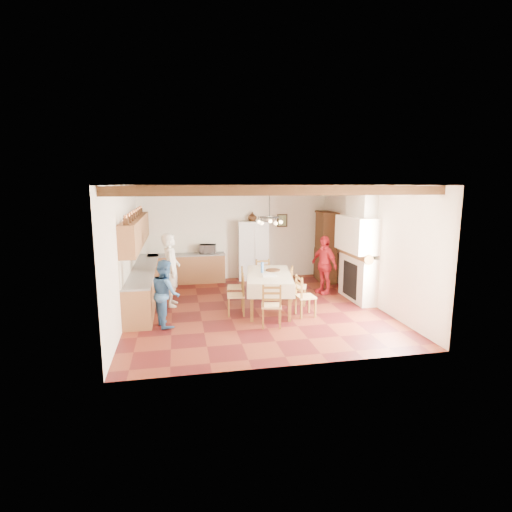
{
  "coord_description": "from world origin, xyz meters",
  "views": [
    {
      "loc": [
        -1.8,
        -9.3,
        3.03
      ],
      "look_at": [
        0.1,
        0.3,
        1.25
      ],
      "focal_mm": 28.0,
      "sensor_mm": 36.0,
      "label": 1
    }
  ],
  "objects_px": {
    "dining_table": "(269,277)",
    "person_woman_blue": "(166,293)",
    "hutch": "(326,246)",
    "refrigerator": "(253,250)",
    "chair_right_near": "(306,296)",
    "person_woman_red": "(324,265)",
    "chair_end_far": "(264,277)",
    "microwave": "(208,249)",
    "chair_right_far": "(298,286)",
    "chair_left_near": "(236,295)",
    "chair_end_near": "(272,305)",
    "person_man": "(171,270)",
    "chair_left_far": "(235,286)"
  },
  "relations": [
    {
      "from": "refrigerator",
      "to": "dining_table",
      "type": "bearing_deg",
      "value": -89.04
    },
    {
      "from": "refrigerator",
      "to": "person_woman_red",
      "type": "xyz_separation_m",
      "value": [
        1.61,
        -2.13,
        -0.12
      ]
    },
    {
      "from": "chair_left_far",
      "to": "chair_right_near",
      "type": "relative_size",
      "value": 1.0
    },
    {
      "from": "refrigerator",
      "to": "person_woman_red",
      "type": "distance_m",
      "value": 2.67
    },
    {
      "from": "chair_right_near",
      "to": "person_man",
      "type": "bearing_deg",
      "value": 60.84
    },
    {
      "from": "refrigerator",
      "to": "chair_left_far",
      "type": "xyz_separation_m",
      "value": [
        -0.97,
        -2.74,
        -0.45
      ]
    },
    {
      "from": "chair_left_far",
      "to": "chair_left_near",
      "type": "bearing_deg",
      "value": 1.58
    },
    {
      "from": "chair_left_near",
      "to": "refrigerator",
      "type": "bearing_deg",
      "value": 169.49
    },
    {
      "from": "chair_end_far",
      "to": "person_man",
      "type": "bearing_deg",
      "value": -169.41
    },
    {
      "from": "refrigerator",
      "to": "chair_right_near",
      "type": "relative_size",
      "value": 1.94
    },
    {
      "from": "dining_table",
      "to": "person_woman_blue",
      "type": "distance_m",
      "value": 2.53
    },
    {
      "from": "chair_left_near",
      "to": "chair_left_far",
      "type": "bearing_deg",
      "value": 179.13
    },
    {
      "from": "chair_left_near",
      "to": "person_woman_red",
      "type": "height_order",
      "value": "person_woman_red"
    },
    {
      "from": "chair_right_near",
      "to": "person_man",
      "type": "relative_size",
      "value": 0.52
    },
    {
      "from": "refrigerator",
      "to": "chair_end_near",
      "type": "relative_size",
      "value": 1.94
    },
    {
      "from": "refrigerator",
      "to": "chair_left_near",
      "type": "bearing_deg",
      "value": -102.18
    },
    {
      "from": "refrigerator",
      "to": "person_woman_blue",
      "type": "height_order",
      "value": "refrigerator"
    },
    {
      "from": "person_woman_blue",
      "to": "person_woman_red",
      "type": "distance_m",
      "value": 4.62
    },
    {
      "from": "hutch",
      "to": "dining_table",
      "type": "bearing_deg",
      "value": -125.73
    },
    {
      "from": "chair_end_far",
      "to": "microwave",
      "type": "height_order",
      "value": "microwave"
    },
    {
      "from": "hutch",
      "to": "person_woman_blue",
      "type": "height_order",
      "value": "hutch"
    },
    {
      "from": "hutch",
      "to": "microwave",
      "type": "distance_m",
      "value": 3.69
    },
    {
      "from": "person_man",
      "to": "microwave",
      "type": "xyz_separation_m",
      "value": [
        1.09,
        2.34,
        0.12
      ]
    },
    {
      "from": "person_woman_red",
      "to": "chair_end_near",
      "type": "bearing_deg",
      "value": -63.0
    },
    {
      "from": "refrigerator",
      "to": "microwave",
      "type": "distance_m",
      "value": 1.46
    },
    {
      "from": "chair_left_near",
      "to": "person_man",
      "type": "xyz_separation_m",
      "value": [
        -1.47,
        1.01,
        0.44
      ]
    },
    {
      "from": "person_man",
      "to": "chair_end_near",
      "type": "bearing_deg",
      "value": -131.21
    },
    {
      "from": "chair_right_far",
      "to": "chair_left_far",
      "type": "bearing_deg",
      "value": 101.46
    },
    {
      "from": "hutch",
      "to": "person_woman_blue",
      "type": "relative_size",
      "value": 1.5
    },
    {
      "from": "refrigerator",
      "to": "person_woman_red",
      "type": "relative_size",
      "value": 1.15
    },
    {
      "from": "dining_table",
      "to": "person_woman_blue",
      "type": "relative_size",
      "value": 1.51
    },
    {
      "from": "dining_table",
      "to": "person_woman_blue",
      "type": "xyz_separation_m",
      "value": [
        -2.44,
        -0.68,
        -0.08
      ]
    },
    {
      "from": "person_man",
      "to": "chair_end_far",
      "type": "bearing_deg",
      "value": -75.73
    },
    {
      "from": "hutch",
      "to": "chair_left_far",
      "type": "bearing_deg",
      "value": -139.49
    },
    {
      "from": "dining_table",
      "to": "chair_right_near",
      "type": "height_order",
      "value": "chair_right_near"
    },
    {
      "from": "chair_right_near",
      "to": "microwave",
      "type": "relative_size",
      "value": 1.93
    },
    {
      "from": "person_woman_red",
      "to": "microwave",
      "type": "bearing_deg",
      "value": -144.26
    },
    {
      "from": "chair_left_far",
      "to": "chair_end_far",
      "type": "distance_m",
      "value": 1.23
    },
    {
      "from": "chair_left_near",
      "to": "chair_end_far",
      "type": "relative_size",
      "value": 1.0
    },
    {
      "from": "hutch",
      "to": "person_woman_blue",
      "type": "xyz_separation_m",
      "value": [
        -4.85,
        -3.23,
        -0.36
      ]
    },
    {
      "from": "chair_right_near",
      "to": "chair_end_near",
      "type": "bearing_deg",
      "value": 115.26
    },
    {
      "from": "chair_left_far",
      "to": "person_woman_red",
      "type": "relative_size",
      "value": 0.59
    },
    {
      "from": "chair_end_near",
      "to": "microwave",
      "type": "height_order",
      "value": "microwave"
    },
    {
      "from": "chair_left_far",
      "to": "person_man",
      "type": "bearing_deg",
      "value": -90.16
    },
    {
      "from": "dining_table",
      "to": "chair_end_far",
      "type": "xyz_separation_m",
      "value": [
        0.17,
        1.32,
        -0.32
      ]
    },
    {
      "from": "dining_table",
      "to": "person_woman_blue",
      "type": "bearing_deg",
      "value": -164.45
    },
    {
      "from": "person_man",
      "to": "hutch",
      "type": "bearing_deg",
      "value": -67.77
    },
    {
      "from": "refrigerator",
      "to": "chair_end_far",
      "type": "bearing_deg",
      "value": -86.65
    },
    {
      "from": "chair_right_far",
      "to": "person_woman_blue",
      "type": "distance_m",
      "value": 3.39
    },
    {
      "from": "hutch",
      "to": "person_woman_red",
      "type": "xyz_separation_m",
      "value": [
        -0.59,
        -1.43,
        -0.28
      ]
    }
  ]
}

